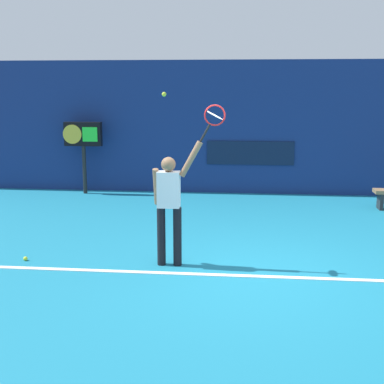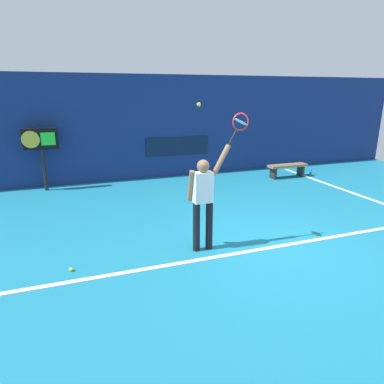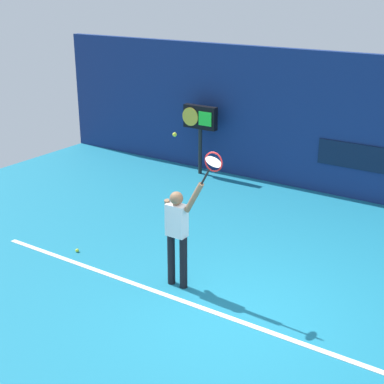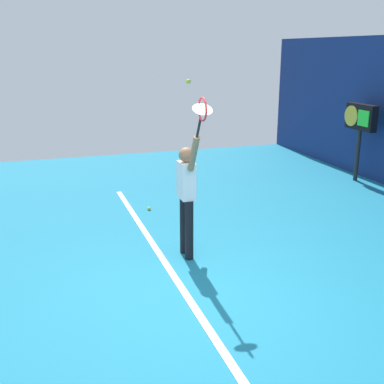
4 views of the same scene
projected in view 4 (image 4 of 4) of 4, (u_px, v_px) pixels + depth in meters
The scene contains 7 objects.
ground_plane at pixel (196, 297), 6.17m from camera, with size 18.00×18.00×0.00m, color teal.
court_baseline at pixel (188, 298), 6.14m from camera, with size 10.00×0.10×0.01m, color white.
tennis_player at pixel (187, 193), 7.12m from camera, with size 0.76×0.31×1.94m.
tennis_racket at pixel (202, 112), 6.15m from camera, with size 0.44×0.27×0.61m.
tennis_ball at pixel (188, 82), 6.75m from camera, with size 0.07×0.07×0.07m, color #CCE033.
scoreboard_clock at pixel (360, 121), 11.27m from camera, with size 0.96×0.20×1.83m.
spare_ball at pixel (149, 208), 9.49m from camera, with size 0.07×0.07×0.07m, color #CCE033.
Camera 4 is at (5.24, -1.79, 3.04)m, focal length 45.10 mm.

